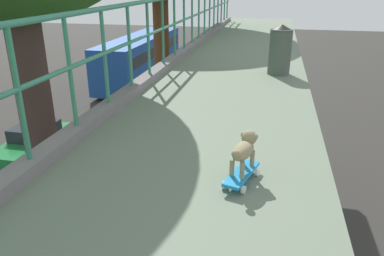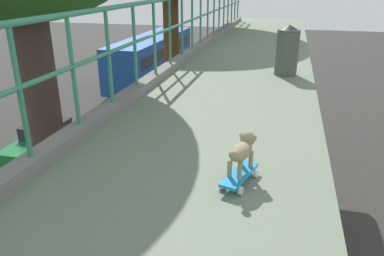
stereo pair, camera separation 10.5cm
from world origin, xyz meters
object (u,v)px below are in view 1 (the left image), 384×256
small_dog (245,148)px  toy_skateboard (241,175)px  car_silver_fifth (74,194)px  car_green_sixth (34,142)px  city_bus (141,55)px  litter_bin (280,49)px

small_dog → toy_skateboard: bearing=-97.9°
car_silver_fifth → car_green_sixth: size_ratio=0.96×
city_bus → litter_bin: (9.55, -19.45, 4.09)m
car_silver_fifth → litter_bin: bearing=-24.8°
car_green_sixth → city_bus: 13.31m
city_bus → toy_skateboard: toy_skateboard is taller
car_silver_fifth → city_bus: city_bus is taller
car_silver_fifth → litter_bin: size_ratio=4.75×
car_silver_fifth → small_dog: small_dog is taller
city_bus → car_green_sixth: bearing=-90.2°
car_silver_fifth → city_bus: 17.19m
small_dog → litter_bin: (0.25, 3.71, 0.15)m
toy_skateboard → small_dog: 0.21m
city_bus → litter_bin: 22.05m
car_green_sixth → small_dog: small_dog is taller
toy_skateboard → small_dog: size_ratio=1.25×
toy_skateboard → litter_bin: size_ratio=0.60×
car_silver_fifth → toy_skateboard: 9.81m
car_green_sixth → car_silver_fifth: bearing=-42.9°
small_dog → litter_bin: size_ratio=0.48×
city_bus → toy_skateboard: size_ratio=24.31×
city_bus → car_silver_fifth: bearing=-77.5°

